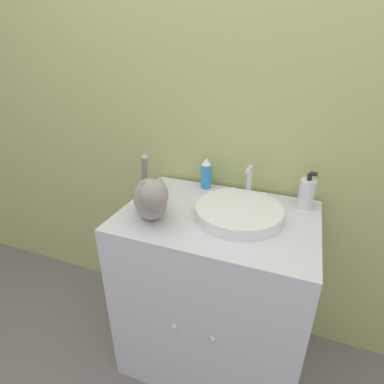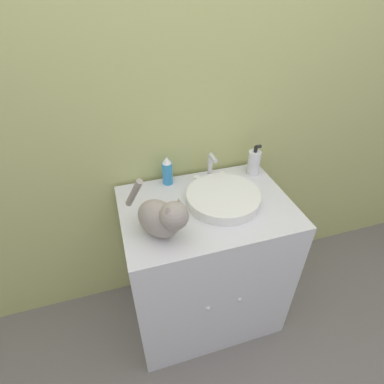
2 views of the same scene
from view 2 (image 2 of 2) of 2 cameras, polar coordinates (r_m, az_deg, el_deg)
ground_plane at (r=1.98m, az=5.11°, el=-27.85°), size 8.00×8.00×0.00m
wall_back at (r=1.53m, az=-1.03°, el=16.46°), size 6.00×0.05×2.50m
vanity_cabinet at (r=1.76m, az=2.39°, el=-13.57°), size 0.83×0.60×0.86m
sink_basin at (r=1.47m, az=5.95°, el=-1.04°), size 0.36×0.36×0.05m
faucet at (r=1.58m, az=3.52°, el=4.29°), size 0.17×0.09×0.17m
cat at (r=1.24m, az=-5.72°, el=-4.80°), size 0.26×0.31×0.25m
soap_bottle at (r=1.68m, az=11.71°, el=5.60°), size 0.07×0.07×0.17m
spray_bottle at (r=1.56m, az=-4.74°, el=4.04°), size 0.05×0.05×0.16m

